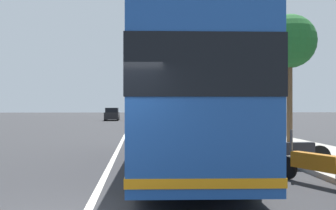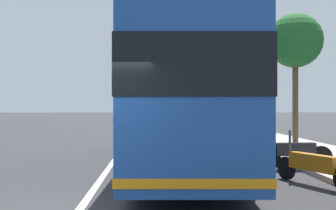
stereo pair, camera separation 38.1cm
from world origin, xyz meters
name	(u,v)px [view 2 (the right image)]	position (x,y,z in m)	size (l,w,h in m)	color
sidewalk_curb	(296,148)	(10.00, -7.20, 0.07)	(110.00, 3.60, 0.14)	#9E998E
lane_divider_line	(121,151)	(10.00, 0.00, 0.00)	(110.00, 0.16, 0.01)	silver
coach_bus	(182,100)	(5.65, -2.16, 2.00)	(11.89, 3.04, 3.53)	#1E4C9E
motorcycle_nearest_curb	(313,165)	(2.57, -4.92, 0.46)	(2.16, 1.00, 1.24)	black
motorcycle_by_tree	(295,153)	(4.91, -5.34, 0.49)	(0.30, 2.21, 1.29)	black
car_oncoming	(159,115)	(42.60, -2.06, 0.74)	(4.37, 2.07, 1.61)	red
car_side_street	(122,114)	(45.46, 2.56, 0.75)	(4.37, 1.80, 1.60)	black
car_ahead_same_lane	(163,120)	(26.22, -2.11, 0.71)	(4.58, 2.06, 1.49)	gray
car_far_distant	(157,114)	(52.35, -2.02, 0.71)	(4.62, 2.25, 1.47)	silver
roadside_tree_mid_block	(295,42)	(11.90, -7.84, 4.78)	(2.49, 2.49, 6.07)	brown
utility_pole	(247,66)	(17.36, -6.88, 4.19)	(0.23, 0.23, 8.38)	slate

